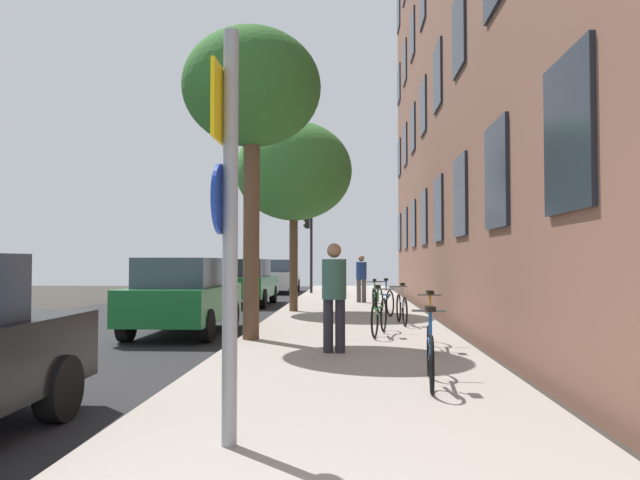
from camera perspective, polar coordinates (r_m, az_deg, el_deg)
The scene contains 18 objects.
ground_plane at distance 16.78m, azimuth -9.28°, elevation -7.33°, with size 41.80×41.80×0.00m, color #332D28.
road_asphalt at distance 17.34m, azimuth -16.14°, elevation -7.09°, with size 7.00×38.00×0.01m, color #232326.
sidewalk at distance 16.40m, azimuth 2.86°, elevation -7.27°, with size 4.20×38.00×0.12m, color #9E9389.
sign_post at distance 4.83m, azimuth -8.78°, elevation 2.86°, with size 0.16×0.60×3.29m.
traffic_light at distance 27.29m, azimuth -1.04°, elevation 0.38°, with size 0.43×0.24×3.77m.
tree_near at distance 11.67m, azimuth -6.48°, elevation 13.86°, with size 2.59×2.59×5.80m.
tree_far at distance 17.61m, azimuth -2.51°, elevation 6.50°, with size 3.39×3.39×5.50m.
bicycle_0 at distance 7.27m, azimuth 10.41°, elevation -10.55°, with size 0.42×1.67×0.93m.
bicycle_1 at distance 10.20m, azimuth 10.40°, elevation -7.98°, with size 0.42×1.73×0.96m.
bicycle_2 at distance 11.92m, azimuth 5.64°, elevation -7.10°, with size 0.52×1.72×0.98m.
bicycle_3 at distance 13.95m, azimuth 7.75°, elevation -6.41°, with size 0.42×1.66×0.95m.
bicycle_4 at distance 16.33m, azimuth 6.15°, elevation -5.71°, with size 0.52×1.69×0.98m.
bicycle_5 at distance 18.10m, azimuth 5.17°, elevation -5.45°, with size 0.42×1.60×0.91m.
pedestrian_0 at distance 9.54m, azimuth 1.35°, elevation -4.76°, with size 0.55×0.55×1.73m.
pedestrian_1 at distance 21.14m, azimuth 3.94°, elevation -3.36°, with size 0.49×0.49×1.65m.
car_1 at distance 13.12m, azimuth -12.80°, elevation -5.13°, with size 1.78×3.94×1.62m.
car_2 at distance 21.28m, azimuth -7.14°, elevation -3.94°, with size 1.86×4.18×1.62m.
car_3 at distance 29.49m, azimuth -3.96°, elevation -3.40°, with size 1.80×4.46×1.62m.
Camera 1 is at (1.12, -1.33, 1.57)m, focal length 33.76 mm.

